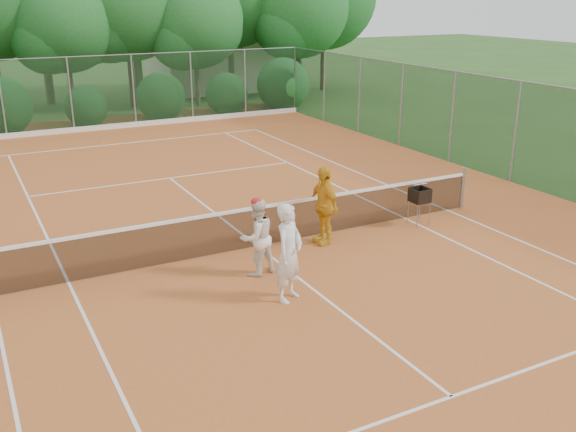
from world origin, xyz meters
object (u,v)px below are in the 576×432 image
at_px(player_white, 289,253).
at_px(player_center_grp, 257,237).
at_px(player_yellow, 324,205).
at_px(ball_hopper, 420,196).

bearing_deg(player_white, player_center_grp, 58.04).
height_order(player_center_grp, player_yellow, player_yellow).
xyz_separation_m(player_white, player_center_grp, (-0.03, 1.31, -0.13)).
xyz_separation_m(player_yellow, ball_hopper, (2.68, -0.05, -0.16)).
bearing_deg(player_center_grp, ball_hopper, 9.68).
relative_size(player_yellow, ball_hopper, 1.92).
relative_size(player_center_grp, player_yellow, 0.90).
xyz_separation_m(player_center_grp, ball_hopper, (4.73, 0.81, -0.06)).
bearing_deg(player_yellow, player_white, -44.16).
relative_size(player_center_grp, ball_hopper, 1.72).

